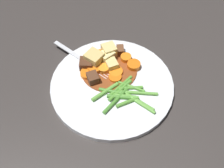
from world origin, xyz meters
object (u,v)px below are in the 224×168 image
(carrot_slice_7, at_px, (104,69))
(meat_chunk_1, at_px, (120,50))
(carrot_slice_3, at_px, (134,65))
(fork, at_px, (83,60))
(potato_chunk_0, at_px, (94,59))
(meat_chunk_0, at_px, (93,78))
(carrot_slice_4, at_px, (100,55))
(carrot_slice_6, at_px, (115,77))
(carrot_slice_2, at_px, (95,68))
(potato_chunk_2, at_px, (112,65))
(dinner_plate, at_px, (112,86))
(carrot_slice_5, at_px, (116,72))
(meat_chunk_2, at_px, (86,64))
(carrot_slice_1, at_px, (87,74))
(carrot_slice_0, at_px, (126,58))
(potato_chunk_1, at_px, (105,57))
(potato_chunk_3, at_px, (109,51))

(carrot_slice_7, relative_size, meat_chunk_1, 1.06)
(carrot_slice_3, height_order, fork, carrot_slice_3)
(potato_chunk_0, height_order, meat_chunk_0, potato_chunk_0)
(carrot_slice_4, relative_size, carrot_slice_6, 0.88)
(carrot_slice_2, height_order, carrot_slice_4, carrot_slice_2)
(meat_chunk_1, bearing_deg, potato_chunk_2, 146.17)
(dinner_plate, xyz_separation_m, carrot_slice_5, (0.03, -0.01, 0.01))
(carrot_slice_2, xyz_separation_m, meat_chunk_2, (0.01, 0.02, 0.00))
(dinner_plate, relative_size, meat_chunk_2, 9.41)
(carrot_slice_7, distance_m, meat_chunk_2, 0.04)
(carrot_slice_3, relative_size, meat_chunk_2, 1.06)
(dinner_plate, height_order, meat_chunk_0, meat_chunk_0)
(carrot_slice_3, height_order, meat_chunk_2, meat_chunk_2)
(potato_chunk_0, distance_m, meat_chunk_0, 0.05)
(carrot_slice_1, bearing_deg, carrot_slice_4, -36.60)
(carrot_slice_7, bearing_deg, meat_chunk_2, 63.10)
(carrot_slice_5, height_order, meat_chunk_0, meat_chunk_0)
(meat_chunk_1, height_order, meat_chunk_2, meat_chunk_2)
(potato_chunk_2, bearing_deg, meat_chunk_0, 123.92)
(carrot_slice_0, distance_m, potato_chunk_1, 0.05)
(carrot_slice_0, relative_size, carrot_slice_4, 0.99)
(carrot_slice_5, xyz_separation_m, fork, (0.05, 0.07, -0.00))
(carrot_slice_5, bearing_deg, meat_chunk_1, -20.14)
(carrot_slice_5, relative_size, carrot_slice_7, 1.27)
(carrot_slice_3, distance_m, potato_chunk_3, 0.07)
(carrot_slice_2, height_order, potato_chunk_2, potato_chunk_2)
(carrot_slice_0, height_order, potato_chunk_2, potato_chunk_2)
(potato_chunk_1, bearing_deg, carrot_slice_2, 131.41)
(potato_chunk_0, distance_m, potato_chunk_2, 0.04)
(carrot_slice_4, distance_m, carrot_slice_7, 0.05)
(meat_chunk_1, relative_size, meat_chunk_2, 0.82)
(carrot_slice_4, relative_size, potato_chunk_3, 0.83)
(potato_chunk_0, height_order, potato_chunk_2, potato_chunk_0)
(meat_chunk_1, bearing_deg, carrot_slice_7, 135.49)
(potato_chunk_1, height_order, meat_chunk_1, potato_chunk_1)
(carrot_slice_3, relative_size, potato_chunk_2, 1.12)
(potato_chunk_0, bearing_deg, carrot_slice_6, -142.62)
(potato_chunk_0, bearing_deg, potato_chunk_2, -117.40)
(potato_chunk_1, bearing_deg, carrot_slice_6, -166.18)
(carrot_slice_4, bearing_deg, dinner_plate, -171.46)
(carrot_slice_0, xyz_separation_m, meat_chunk_1, (0.03, 0.01, 0.00))
(potato_chunk_3, height_order, fork, potato_chunk_3)
(carrot_slice_2, xyz_separation_m, carrot_slice_3, (-0.01, -0.09, -0.00))
(carrot_slice_2, xyz_separation_m, meat_chunk_0, (-0.03, 0.01, 0.00))
(dinner_plate, distance_m, carrot_slice_1, 0.06)
(carrot_slice_6, bearing_deg, carrot_slice_2, 51.26)
(carrot_slice_1, relative_size, potato_chunk_3, 1.03)
(carrot_slice_3, xyz_separation_m, carrot_slice_5, (-0.01, 0.04, -0.00))
(carrot_slice_4, bearing_deg, potato_chunk_1, -149.70)
(dinner_plate, relative_size, meat_chunk_0, 10.18)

